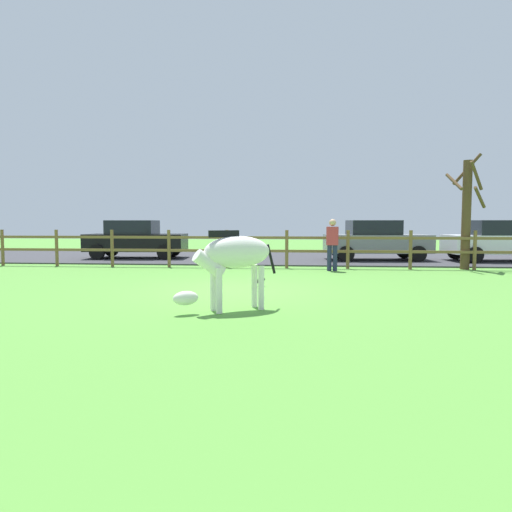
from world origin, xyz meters
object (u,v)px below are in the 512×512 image
(parked_car_grey, at_px, (376,240))
(parked_car_white, at_px, (500,240))
(parked_car_black, at_px, (136,239))
(visitor_near_fence, at_px, (332,242))
(zebra, at_px, (233,258))
(bare_tree, at_px, (467,211))
(crow_on_grass, at_px, (260,281))

(parked_car_grey, xyz_separation_m, parked_car_white, (4.62, -0.09, 0.00))
(parked_car_black, height_order, visitor_near_fence, visitor_near_fence)
(visitor_near_fence, bearing_deg, parked_car_white, 29.18)
(parked_car_grey, height_order, parked_car_black, same)
(zebra, height_order, visitor_near_fence, visitor_near_fence)
(bare_tree, height_order, parked_car_grey, bare_tree)
(bare_tree, bearing_deg, parked_car_white, 51.45)
(parked_car_black, relative_size, parked_car_white, 1.00)
(bare_tree, bearing_deg, visitor_near_fence, -168.42)
(bare_tree, height_order, crow_on_grass, bare_tree)
(zebra, bearing_deg, parked_car_black, 117.97)
(parked_car_white, bearing_deg, parked_car_grey, 178.88)
(bare_tree, distance_m, zebra, 10.11)
(visitor_near_fence, bearing_deg, crow_on_grass, -118.05)
(zebra, relative_size, parked_car_grey, 0.42)
(visitor_near_fence, bearing_deg, parked_car_grey, 62.58)
(parked_car_black, xyz_separation_m, parked_car_white, (14.37, -0.13, 0.00))
(crow_on_grass, height_order, visitor_near_fence, visitor_near_fence)
(crow_on_grass, xyz_separation_m, parked_car_grey, (3.92, 7.45, 0.72))
(bare_tree, distance_m, parked_car_black, 12.54)
(crow_on_grass, bearing_deg, parked_car_grey, 62.27)
(crow_on_grass, xyz_separation_m, visitor_near_fence, (1.97, 3.69, 0.78))
(bare_tree, bearing_deg, crow_on_grass, -144.09)
(parked_car_white, relative_size, visitor_near_fence, 2.52)
(crow_on_grass, bearing_deg, parked_car_white, 40.75)
(crow_on_grass, distance_m, parked_car_grey, 8.45)
(zebra, xyz_separation_m, visitor_near_fence, (2.19, 6.74, -0.02))
(parked_car_black, bearing_deg, parked_car_white, -0.54)
(parked_car_white, distance_m, visitor_near_fence, 7.53)
(zebra, height_order, crow_on_grass, zebra)
(parked_car_black, distance_m, visitor_near_fence, 8.67)
(bare_tree, relative_size, zebra, 2.21)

